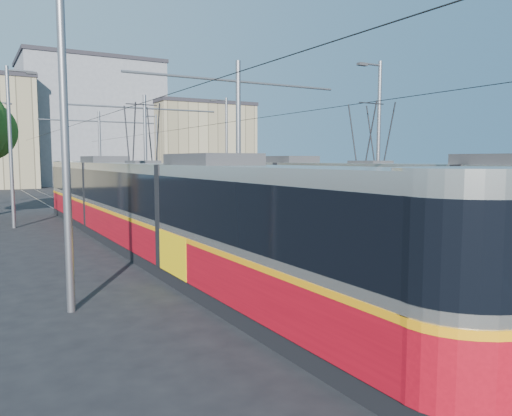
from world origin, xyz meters
TOP-DOWN VIEW (x-y plane):
  - ground at (0.00, 0.00)m, footprint 160.00×160.00m
  - platform at (0.00, 17.00)m, footprint 4.00×50.00m
  - tactile_strip_left at (-1.45, 17.00)m, footprint 0.70×50.00m
  - tactile_strip_right at (1.45, 17.00)m, footprint 0.70×50.00m
  - rails at (0.00, 17.00)m, footprint 8.71×70.00m
  - track_arrow at (-3.60, -3.00)m, footprint 1.20×5.00m
  - tram_left at (-3.60, 8.98)m, footprint 2.43×30.89m
  - tram_right at (3.60, 4.33)m, footprint 2.43×28.32m
  - catenary at (0.00, 14.15)m, footprint 9.20×70.00m
  - street_lamps at (-0.00, 21.00)m, footprint 15.18×38.22m
  - shelter at (-0.07, 11.08)m, footprint 0.86×1.17m
  - building_centre at (6.00, 64.00)m, footprint 18.36×14.28m
  - building_right at (20.00, 58.00)m, footprint 14.28×10.20m

SIDE VIEW (x-z plane):
  - ground at x=0.00m, z-range 0.00..0.00m
  - track_arrow at x=-3.60m, z-range 0.00..0.01m
  - rails at x=0.00m, z-range 0.00..0.03m
  - platform at x=0.00m, z-range 0.00..0.30m
  - tactile_strip_left at x=-1.45m, z-range 0.30..0.31m
  - tactile_strip_right at x=1.45m, z-range 0.30..0.31m
  - shelter at x=-0.07m, z-range 0.36..2.69m
  - tram_left at x=-3.60m, z-range -1.04..4.46m
  - tram_right at x=3.60m, z-range -0.89..4.61m
  - street_lamps at x=0.00m, z-range 0.18..8.18m
  - catenary at x=0.00m, z-range 1.02..8.02m
  - building_right at x=20.00m, z-range 0.01..11.59m
  - building_centre at x=6.00m, z-range 0.01..17.12m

